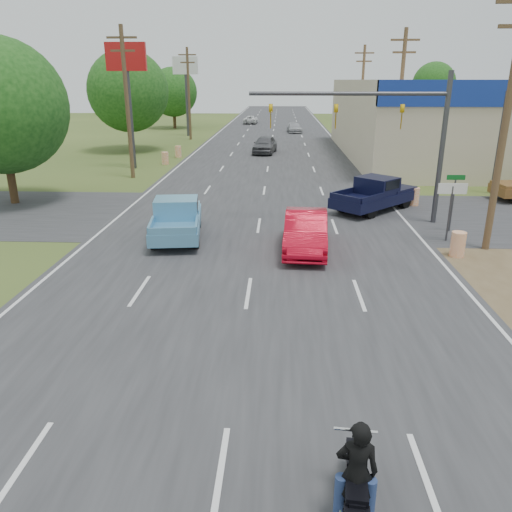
# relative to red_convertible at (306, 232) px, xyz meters

# --- Properties ---
(ground) EXTENTS (200.00, 200.00, 0.00)m
(ground) POSITION_rel_red_convertible_xyz_m (-2.05, -12.46, -0.79)
(ground) COLOR #374B1E
(ground) RESTS_ON ground
(main_road) EXTENTS (15.00, 180.00, 0.02)m
(main_road) POSITION_rel_red_convertible_xyz_m (-2.05, 27.54, -0.78)
(main_road) COLOR #2D2D30
(main_road) RESTS_ON ground
(cross_road) EXTENTS (120.00, 10.00, 0.02)m
(cross_road) POSITION_rel_red_convertible_xyz_m (-2.05, 5.54, -0.78)
(cross_road) COLOR #2D2D30
(cross_road) RESTS_ON ground
(utility_pole_1) EXTENTS (2.00, 0.28, 10.00)m
(utility_pole_1) POSITION_rel_red_convertible_xyz_m (7.45, 0.54, 4.53)
(utility_pole_1) COLOR #4C3823
(utility_pole_1) RESTS_ON ground
(utility_pole_2) EXTENTS (2.00, 0.28, 10.00)m
(utility_pole_2) POSITION_rel_red_convertible_xyz_m (7.45, 18.54, 4.53)
(utility_pole_2) COLOR #4C3823
(utility_pole_2) RESTS_ON ground
(utility_pole_3) EXTENTS (2.00, 0.28, 10.00)m
(utility_pole_3) POSITION_rel_red_convertible_xyz_m (7.45, 36.54, 4.53)
(utility_pole_3) COLOR #4C3823
(utility_pole_3) RESTS_ON ground
(utility_pole_5) EXTENTS (2.00, 0.28, 10.00)m
(utility_pole_5) POSITION_rel_red_convertible_xyz_m (-11.55, 15.54, 4.53)
(utility_pole_5) COLOR #4C3823
(utility_pole_5) RESTS_ON ground
(utility_pole_6) EXTENTS (2.00, 0.28, 10.00)m
(utility_pole_6) POSITION_rel_red_convertible_xyz_m (-11.55, 39.54, 4.53)
(utility_pole_6) COLOR #4C3823
(utility_pole_6) RESTS_ON ground
(tree_1) EXTENTS (7.56, 7.56, 9.36)m
(tree_1) POSITION_rel_red_convertible_xyz_m (-15.55, 29.54, 4.78)
(tree_1) COLOR #422D19
(tree_1) RESTS_ON ground
(tree_2) EXTENTS (6.72, 6.72, 8.32)m
(tree_2) POSITION_rel_red_convertible_xyz_m (-16.25, 53.54, 4.16)
(tree_2) COLOR #422D19
(tree_2) RESTS_ON ground
(tree_5) EXTENTS (7.98, 7.98, 9.88)m
(tree_5) POSITION_rel_red_convertible_xyz_m (27.95, 82.54, 5.09)
(tree_5) COLOR #422D19
(tree_5) RESTS_ON ground
(tree_6) EXTENTS (8.82, 8.82, 10.92)m
(tree_6) POSITION_rel_red_convertible_xyz_m (-32.05, 82.54, 5.71)
(tree_6) COLOR #422D19
(tree_6) RESTS_ON ground
(barrel_0) EXTENTS (0.56, 0.56, 1.00)m
(barrel_0) POSITION_rel_red_convertible_xyz_m (5.95, -0.46, -0.29)
(barrel_0) COLOR orange
(barrel_0) RESTS_ON ground
(barrel_1) EXTENTS (0.56, 0.56, 1.00)m
(barrel_1) POSITION_rel_red_convertible_xyz_m (6.35, 8.04, -0.29)
(barrel_1) COLOR orange
(barrel_1) RESTS_ON ground
(barrel_2) EXTENTS (0.56, 0.56, 1.00)m
(barrel_2) POSITION_rel_red_convertible_xyz_m (-10.55, 21.54, -0.29)
(barrel_2) COLOR orange
(barrel_2) RESTS_ON ground
(barrel_3) EXTENTS (0.56, 0.56, 1.00)m
(barrel_3) POSITION_rel_red_convertible_xyz_m (-10.25, 25.54, -0.29)
(barrel_3) COLOR orange
(barrel_3) RESTS_ON ground
(pole_sign_left_near) EXTENTS (3.00, 0.35, 9.20)m
(pole_sign_left_near) POSITION_rel_red_convertible_xyz_m (-12.55, 19.54, 6.38)
(pole_sign_left_near) COLOR #3F3F44
(pole_sign_left_near) RESTS_ON ground
(pole_sign_left_far) EXTENTS (3.00, 0.35, 9.20)m
(pole_sign_left_far) POSITION_rel_red_convertible_xyz_m (-12.55, 43.54, 6.38)
(pole_sign_left_far) COLOR #3F3F44
(pole_sign_left_far) RESTS_ON ground
(lane_sign) EXTENTS (1.20, 0.08, 2.52)m
(lane_sign) POSITION_rel_red_convertible_xyz_m (6.15, 1.54, 1.11)
(lane_sign) COLOR #3F3F44
(lane_sign) RESTS_ON ground
(street_name_sign) EXTENTS (0.80, 0.08, 2.61)m
(street_name_sign) POSITION_rel_red_convertible_xyz_m (6.75, 3.04, 0.82)
(street_name_sign) COLOR #3F3F44
(street_name_sign) RESTS_ON ground
(signal_mast) EXTENTS (9.12, 0.40, 7.00)m
(signal_mast) POSITION_rel_red_convertible_xyz_m (3.77, 4.54, 4.01)
(signal_mast) COLOR #3F3F44
(signal_mast) RESTS_ON ground
(red_convertible) EXTENTS (1.93, 4.88, 1.58)m
(red_convertible) POSITION_rel_red_convertible_xyz_m (0.00, 0.00, 0.00)
(red_convertible) COLOR #B8081C
(red_convertible) RESTS_ON ground
(motorcycle) EXTENTS (0.72, 2.33, 1.18)m
(motorcycle) POSITION_rel_red_convertible_xyz_m (0.15, -13.39, -0.27)
(motorcycle) COLOR black
(motorcycle) RESTS_ON ground
(rider) EXTENTS (0.69, 0.49, 1.79)m
(rider) POSITION_rel_red_convertible_xyz_m (0.16, -13.32, 0.11)
(rider) COLOR black
(rider) RESTS_ON ground
(blue_pickup) EXTENTS (2.66, 5.43, 1.73)m
(blue_pickup) POSITION_rel_red_convertible_xyz_m (-5.59, 1.68, 0.08)
(blue_pickup) COLOR black
(blue_pickup) RESTS_ON ground
(navy_pickup) EXTENTS (5.19, 5.24, 1.77)m
(navy_pickup) POSITION_rel_red_convertible_xyz_m (4.08, 6.97, 0.10)
(navy_pickup) COLOR black
(navy_pickup) RESTS_ON ground
(distant_car_grey) EXTENTS (2.47, 4.97, 1.63)m
(distant_car_grey) POSITION_rel_red_convertible_xyz_m (-2.55, 28.40, 0.02)
(distant_car_grey) COLOR #505054
(distant_car_grey) RESTS_ON ground
(distant_car_silver) EXTENTS (2.11, 4.45, 1.25)m
(distant_car_silver) POSITION_rel_red_convertible_xyz_m (0.73, 48.40, -0.16)
(distant_car_silver) COLOR #ADADB2
(distant_car_silver) RESTS_ON ground
(distant_car_white) EXTENTS (2.23, 4.48, 1.22)m
(distant_car_white) POSITION_rel_red_convertible_xyz_m (-5.82, 61.87, -0.18)
(distant_car_white) COLOR silver
(distant_car_white) RESTS_ON ground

